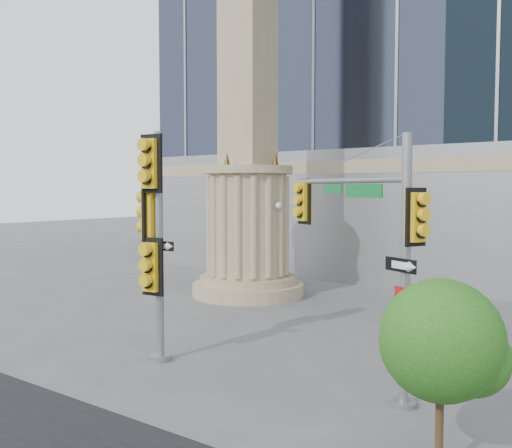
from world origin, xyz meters
The scene contains 5 objects.
ground centered at (0.00, 0.00, 0.00)m, with size 120.00×120.00×0.00m, color #545456.
monument centered at (-6.00, 9.00, 5.52)m, with size 4.40×4.40×16.60m.
main_signal_pole centered at (2.56, 1.89, 3.26)m, with size 3.82×2.00×5.26m.
secondary_signal_pole centered at (-2.59, 0.71, 3.28)m, with size 0.99×0.73×5.58m.
street_tree centered at (4.85, -0.62, 1.90)m, with size 1.86×1.81×2.89m.
Camera 1 is at (7.50, -8.88, 4.19)m, focal length 40.00 mm.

